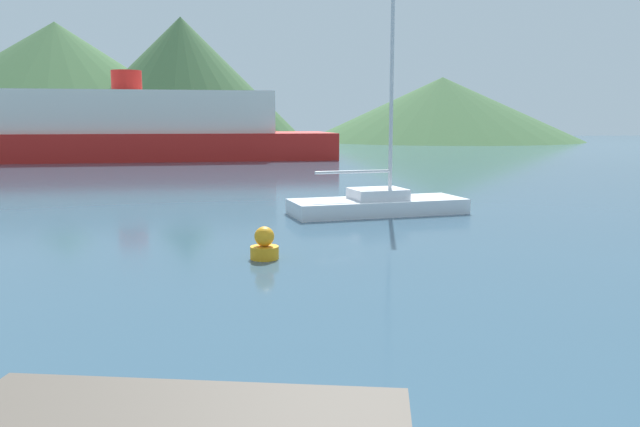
% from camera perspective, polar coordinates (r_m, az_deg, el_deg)
% --- Properties ---
extents(sailboat_inner, '(5.92, 2.96, 6.96)m').
position_cam_1_polar(sailboat_inner, '(20.26, 5.30, 0.96)').
color(sailboat_inner, silver).
rests_on(sailboat_inner, ground_plane).
extents(ferry_distant, '(32.09, 10.92, 6.80)m').
position_cam_1_polar(ferry_distant, '(51.19, -17.08, 7.35)').
color(ferry_distant, red).
rests_on(ferry_distant, ground_plane).
extents(buoy_marker, '(0.62, 0.62, 0.72)m').
position_cam_1_polar(buoy_marker, '(13.65, -5.10, -2.94)').
color(buoy_marker, orange).
rests_on(buoy_marker, ground_plane).
extents(hill_west, '(54.63, 54.63, 17.68)m').
position_cam_1_polar(hill_west, '(104.65, -22.86, 11.05)').
color(hill_west, '#3D6038').
rests_on(hill_west, ground_plane).
extents(hill_central, '(35.52, 35.52, 17.56)m').
position_cam_1_polar(hill_central, '(93.50, -12.49, 11.85)').
color(hill_central, '#3D6038').
rests_on(hill_central, ground_plane).
extents(hill_east, '(40.65, 40.65, 9.37)m').
position_cam_1_polar(hill_east, '(96.21, 11.08, 9.35)').
color(hill_east, '#3D6038').
rests_on(hill_east, ground_plane).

